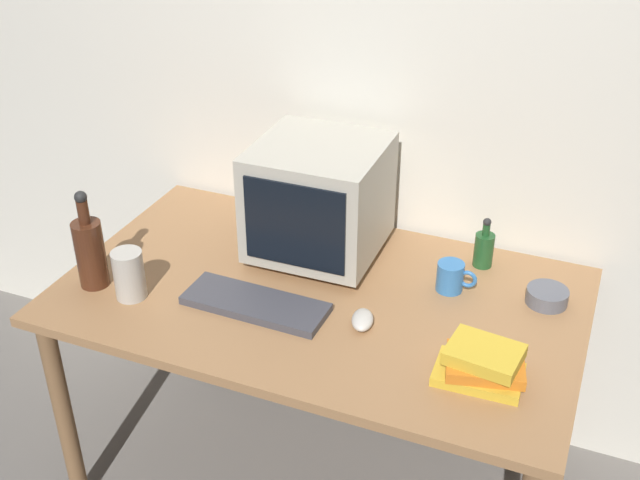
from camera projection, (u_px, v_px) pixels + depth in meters
ground_plane at (320, 474)px, 2.71m from camera, size 6.00×6.00×0.00m
back_wall at (381, 79)px, 2.48m from camera, size 4.00×0.08×2.50m
desk at (320, 315)px, 2.36m from camera, size 1.52×0.90×0.76m
crt_monitor at (319, 199)px, 2.42m from camera, size 0.39×0.39×0.37m
keyboard at (255, 304)px, 2.25m from camera, size 0.42×0.16×0.02m
computer_mouse at (362, 320)px, 2.17m from camera, size 0.08×0.11×0.04m
bottle_tall at (90, 251)px, 2.30m from camera, size 0.09×0.09×0.31m
bottle_short at (484, 248)px, 2.42m from camera, size 0.06×0.06×0.17m
book_stack at (482, 364)px, 1.97m from camera, size 0.23×0.18×0.09m
mug at (451, 277)px, 2.31m from camera, size 0.12×0.08×0.09m
cd_spindle at (547, 296)px, 2.26m from camera, size 0.12×0.12×0.04m
metal_canister at (129, 275)px, 2.27m from camera, size 0.09×0.09×0.15m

